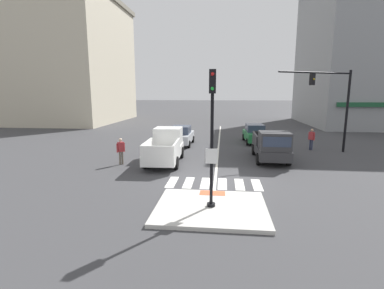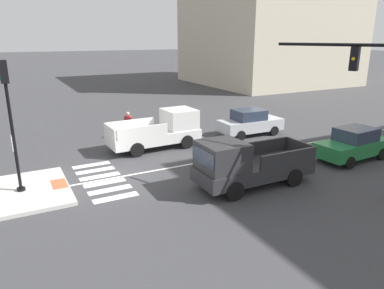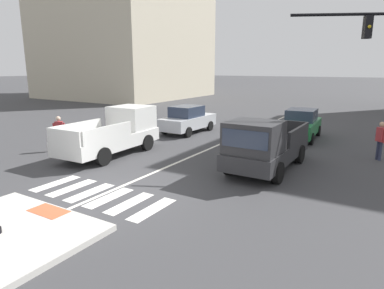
{
  "view_description": "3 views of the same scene",
  "coord_description": "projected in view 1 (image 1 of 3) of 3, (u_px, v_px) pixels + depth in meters",
  "views": [
    {
      "loc": [
        0.4,
        -13.88,
        4.45
      ],
      "look_at": [
        -1.42,
        2.7,
        1.39
      ],
      "focal_mm": 26.71,
      "sensor_mm": 36.0,
      "label": 1
    },
    {
      "loc": [
        14.9,
        -3.64,
        6.05
      ],
      "look_at": [
        0.38,
        4.0,
        1.12
      ],
      "focal_mm": 33.67,
      "sensor_mm": 36.0,
      "label": 2
    },
    {
      "loc": [
        7.6,
        -7.23,
        3.9
      ],
      "look_at": [
        0.81,
        4.01,
        0.88
      ],
      "focal_mm": 31.34,
      "sensor_mm": 36.0,
      "label": 3
    }
  ],
  "objects": [
    {
      "name": "tactile_pad_front",
      "position": [
        212.0,
        193.0,
        12.35
      ],
      "size": [
        1.1,
        0.6,
        0.01
      ],
      "primitive_type": "cube",
      "color": "#DB5B38",
      "rests_on": "traffic_island"
    },
    {
      "name": "lane_centre_line",
      "position": [
        219.0,
        146.0,
        24.18
      ],
      "size": [
        0.14,
        28.0,
        0.01
      ],
      "primitive_type": "cube",
      "color": "silver",
      "rests_on": "ground"
    },
    {
      "name": "crosswalk_stripe_e",
      "position": [
        239.0,
        184.0,
        14.0
      ],
      "size": [
        0.44,
        1.8,
        0.01
      ],
      "primitive_type": "cube",
      "color": "silver",
      "rests_on": "ground"
    },
    {
      "name": "building_corner_left",
      "position": [
        383.0,
        51.0,
        38.16
      ],
      "size": [
        19.35,
        17.5,
        19.86
      ],
      "color": "gray",
      "rests_on": "ground"
    },
    {
      "name": "car_green_eastbound_far",
      "position": [
        255.0,
        134.0,
        25.42
      ],
      "size": [
        2.02,
        4.19,
        1.64
      ],
      "color": "#237A3D",
      "rests_on": "ground"
    },
    {
      "name": "building_corner_right",
      "position": [
        59.0,
        62.0,
        43.26
      ],
      "size": [
        18.51,
        18.51,
        18.05
      ],
      "color": "beige",
      "rests_on": "ground"
    },
    {
      "name": "pedestrian_waiting_far_side",
      "position": [
        312.0,
        138.0,
        22.18
      ],
      "size": [
        0.4,
        0.44,
        1.67
      ],
      "color": "#2D334C",
      "rests_on": "ground"
    },
    {
      "name": "crosswalk_stripe_b",
      "position": [
        189.0,
        183.0,
        14.27
      ],
      "size": [
        0.44,
        1.8,
        0.01
      ],
      "primitive_type": "cube",
      "color": "silver",
      "rests_on": "ground"
    },
    {
      "name": "crosswalk_stripe_d",
      "position": [
        222.0,
        184.0,
        14.09
      ],
      "size": [
        0.44,
        1.8,
        0.01
      ],
      "primitive_type": "cube",
      "color": "silver",
      "rests_on": "ground"
    },
    {
      "name": "pickup_truck_white_westbound_near",
      "position": [
        166.0,
        147.0,
        18.5
      ],
      "size": [
        2.2,
        5.17,
        2.08
      ],
      "color": "white",
      "rests_on": "ground"
    },
    {
      "name": "ground_plane",
      "position": [
        214.0,
        182.0,
        14.41
      ],
      "size": [
        300.0,
        300.0,
        0.0
      ],
      "primitive_type": "plane",
      "color": "#3D3D3F"
    },
    {
      "name": "car_silver_westbound_far",
      "position": [
        181.0,
        135.0,
        24.4
      ],
      "size": [
        1.91,
        4.13,
        1.64
      ],
      "color": "silver",
      "rests_on": "ground"
    },
    {
      "name": "traffic_light_mast",
      "position": [
        334.0,
        98.0,
        20.5
      ],
      "size": [
        5.66,
        2.74,
        6.03
      ],
      "color": "black",
      "rests_on": "ground"
    },
    {
      "name": "pedestrian_at_curb_left",
      "position": [
        121.0,
        149.0,
        17.69
      ],
      "size": [
        0.41,
        0.42,
        1.67
      ],
      "color": "#6B6051",
      "rests_on": "ground"
    },
    {
      "name": "crosswalk_stripe_a",
      "position": [
        172.0,
        182.0,
        14.36
      ],
      "size": [
        0.44,
        1.8,
        0.01
      ],
      "primitive_type": "cube",
      "color": "silver",
      "rests_on": "ground"
    },
    {
      "name": "pickup_truck_charcoal_eastbound_mid",
      "position": [
        271.0,
        146.0,
        18.56
      ],
      "size": [
        2.09,
        5.11,
        2.08
      ],
      "color": "#2D2D30",
      "rests_on": "ground"
    },
    {
      "name": "crosswalk_stripe_f",
      "position": [
        257.0,
        185.0,
        13.91
      ],
      "size": [
        0.44,
        1.8,
        0.01
      ],
      "primitive_type": "cube",
      "color": "silver",
      "rests_on": "ground"
    },
    {
      "name": "crosswalk_stripe_c",
      "position": [
        205.0,
        183.0,
        14.18
      ],
      "size": [
        0.44,
        1.8,
        0.01
      ],
      "primitive_type": "cube",
      "color": "silver",
      "rests_on": "ground"
    },
    {
      "name": "traffic_island",
      "position": [
        211.0,
        208.0,
        10.96
      ],
      "size": [
        4.23,
        3.59,
        0.15
      ],
      "primitive_type": "cube",
      "color": "beige",
      "rests_on": "ground"
    },
    {
      "name": "signal_pole",
      "position": [
        212.0,
        127.0,
        10.38
      ],
      "size": [
        0.44,
        0.38,
        5.1
      ],
      "color": "black",
      "rests_on": "traffic_island"
    }
  ]
}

